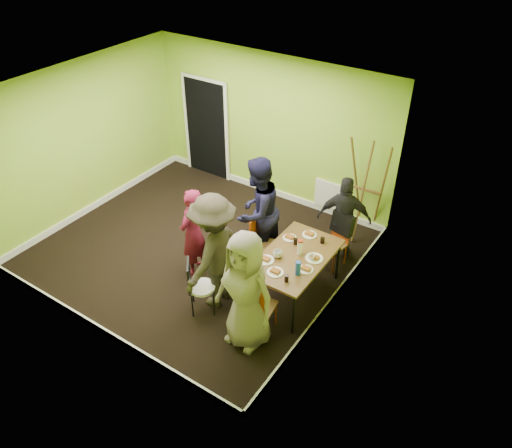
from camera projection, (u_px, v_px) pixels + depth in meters
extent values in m
plane|color=black|center=(199.00, 249.00, 8.57)|extent=(5.00, 5.00, 0.00)
cube|color=#9CBD30|center=(270.00, 128.00, 9.29)|extent=(5.00, 0.04, 2.80)
cube|color=#9CBD30|center=(78.00, 254.00, 6.23)|extent=(5.00, 0.04, 2.80)
cube|color=#9CBD30|center=(84.00, 140.00, 8.89)|extent=(0.04, 4.50, 2.80)
cube|color=#9CBD30|center=(338.00, 231.00, 6.63)|extent=(0.04, 4.50, 2.80)
cube|color=white|center=(186.00, 92.00, 6.95)|extent=(5.00, 4.50, 0.04)
cube|color=black|center=(207.00, 129.00, 10.17)|extent=(1.00, 0.05, 2.04)
cube|color=white|center=(327.00, 195.00, 9.26)|extent=(0.50, 0.04, 0.55)
cylinder|color=black|center=(247.00, 293.00, 7.17)|extent=(0.04, 0.04, 0.71)
cylinder|color=black|center=(293.00, 314.00, 6.82)|extent=(0.04, 0.04, 0.71)
cylinder|color=black|center=(294.00, 244.00, 8.11)|extent=(0.04, 0.04, 0.71)
cylinder|color=black|center=(338.00, 261.00, 7.76)|extent=(0.04, 0.04, 0.71)
cube|color=brown|center=(295.00, 257.00, 7.25)|extent=(0.90, 1.50, 0.04)
cylinder|color=#C54612|center=(260.00, 248.00, 8.24)|extent=(0.03, 0.03, 0.44)
cylinder|color=#C54612|center=(252.00, 260.00, 7.99)|extent=(0.03, 0.03, 0.44)
cylinder|color=#C54612|center=(278.00, 253.00, 8.13)|extent=(0.03, 0.03, 0.44)
cylinder|color=#C54612|center=(271.00, 265.00, 7.88)|extent=(0.03, 0.03, 0.44)
cube|color=brown|center=(265.00, 246.00, 7.93)|extent=(0.46, 0.46, 0.04)
cube|color=#C54612|center=(255.00, 230.00, 7.84)|extent=(0.10, 0.37, 0.49)
cylinder|color=#C54612|center=(234.00, 277.00, 7.68)|extent=(0.02, 0.02, 0.40)
cylinder|color=#C54612|center=(221.00, 287.00, 7.50)|extent=(0.02, 0.02, 0.40)
cylinder|color=#C54612|center=(249.00, 286.00, 7.52)|extent=(0.02, 0.02, 0.40)
cylinder|color=#C54612|center=(235.00, 296.00, 7.34)|extent=(0.02, 0.02, 0.40)
cube|color=brown|center=(234.00, 277.00, 7.40)|extent=(0.40, 0.40, 0.04)
cube|color=#C54612|center=(226.00, 259.00, 7.35)|extent=(0.07, 0.33, 0.44)
cylinder|color=#C54612|center=(345.00, 255.00, 8.13)|extent=(0.02, 0.02, 0.40)
cylinder|color=#C54612|center=(331.00, 246.00, 8.31)|extent=(0.02, 0.02, 0.40)
cylinder|color=#C54612|center=(333.00, 263.00, 7.96)|extent=(0.02, 0.02, 0.40)
cylinder|color=#C54612|center=(319.00, 254.00, 8.14)|extent=(0.02, 0.02, 0.40)
cube|color=brown|center=(333.00, 245.00, 8.02)|extent=(0.43, 0.43, 0.04)
cube|color=#C54612|center=(341.00, 228.00, 7.97)|extent=(0.34, 0.10, 0.45)
cylinder|color=#C54612|center=(245.00, 322.00, 6.89)|extent=(0.02, 0.02, 0.43)
cylinder|color=#C54612|center=(267.00, 329.00, 6.79)|extent=(0.02, 0.02, 0.43)
cylinder|color=#C54612|center=(255.00, 307.00, 7.14)|extent=(0.02, 0.02, 0.43)
cylinder|color=#C54612|center=(276.00, 313.00, 7.03)|extent=(0.02, 0.02, 0.43)
cube|color=brown|center=(261.00, 307.00, 6.84)|extent=(0.44, 0.44, 0.04)
cube|color=#C54612|center=(255.00, 301.00, 6.55)|extent=(0.36, 0.09, 0.48)
cylinder|color=black|center=(193.00, 291.00, 7.42)|extent=(0.02, 0.02, 0.41)
cylinder|color=black|center=(192.00, 306.00, 7.17)|extent=(0.02, 0.02, 0.41)
cylinder|color=black|center=(213.00, 290.00, 7.44)|extent=(0.02, 0.02, 0.41)
cylinder|color=black|center=(214.00, 305.00, 7.19)|extent=(0.02, 0.02, 0.41)
cylinder|color=white|center=(202.00, 287.00, 7.18)|extent=(0.38, 0.38, 0.05)
cube|color=black|center=(189.00, 276.00, 7.03)|extent=(0.23, 0.29, 0.45)
cylinder|color=brown|center=(356.00, 182.00, 8.64)|extent=(0.26, 0.43, 1.82)
cylinder|color=brown|center=(382.00, 190.00, 8.42)|extent=(0.26, 0.43, 1.82)
cylinder|color=brown|center=(363.00, 193.00, 8.35)|extent=(0.04, 0.41, 1.78)
cube|color=brown|center=(367.00, 190.00, 8.52)|extent=(0.49, 0.04, 0.04)
cylinder|color=white|center=(290.00, 238.00, 7.58)|extent=(0.21, 0.21, 0.01)
cylinder|color=white|center=(266.00, 260.00, 7.15)|extent=(0.25, 0.25, 0.01)
cylinder|color=white|center=(310.00, 235.00, 7.64)|extent=(0.23, 0.23, 0.01)
cylinder|color=white|center=(275.00, 272.00, 6.93)|extent=(0.24, 0.24, 0.01)
cylinder|color=white|center=(314.00, 258.00, 7.18)|extent=(0.26, 0.26, 0.01)
cylinder|color=white|center=(306.00, 270.00, 6.98)|extent=(0.21, 0.21, 0.01)
cylinder|color=white|center=(300.00, 248.00, 7.21)|extent=(0.08, 0.08, 0.22)
cylinder|color=#1745AC|center=(298.00, 268.00, 6.84)|extent=(0.08, 0.08, 0.22)
cylinder|color=#C54612|center=(299.00, 247.00, 7.34)|extent=(0.04, 0.04, 0.09)
cylinder|color=black|center=(295.00, 241.00, 7.43)|extent=(0.06, 0.06, 0.10)
cylinder|color=black|center=(322.00, 240.00, 7.47)|extent=(0.07, 0.07, 0.09)
cylinder|color=black|center=(287.00, 278.00, 6.76)|extent=(0.06, 0.06, 0.10)
imported|color=white|center=(277.00, 254.00, 7.18)|extent=(0.14, 0.14, 0.11)
imported|color=white|center=(312.00, 258.00, 7.14)|extent=(0.09, 0.09, 0.08)
imported|color=#5C0F26|center=(193.00, 233.00, 7.69)|extent=(0.41, 0.58, 1.52)
imported|color=black|center=(257.00, 211.00, 7.88)|extent=(0.75, 0.93, 1.84)
imported|color=#2C271D|center=(214.00, 252.00, 7.04)|extent=(0.77, 1.23, 1.83)
imported|color=black|center=(344.00, 218.00, 8.04)|extent=(0.94, 0.62, 1.48)
imported|color=gray|center=(246.00, 291.00, 6.42)|extent=(0.90, 0.62, 1.78)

